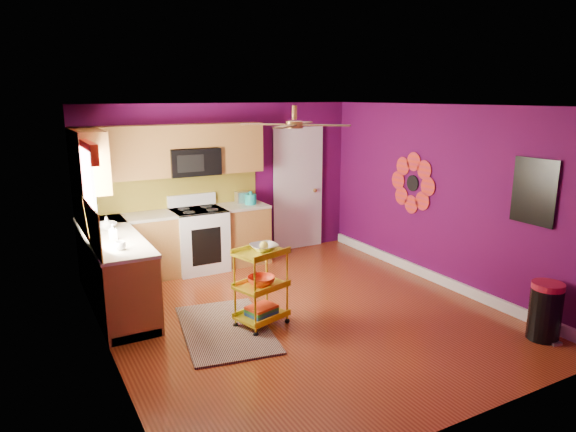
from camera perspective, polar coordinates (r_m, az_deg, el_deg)
ground at (r=6.43m, az=1.55°, el=-10.71°), size 5.00×5.00×0.00m
room_envelope at (r=5.97m, az=1.87°, el=3.81°), size 4.54×5.04×2.52m
lower_cabinets at (r=7.41m, az=-14.77°, el=-4.31°), size 2.81×2.31×0.94m
electric_range at (r=7.93m, az=-9.85°, el=-2.53°), size 0.76×0.66×1.13m
upper_cabinetry at (r=7.49m, az=-15.28°, el=6.56°), size 2.80×2.30×1.26m
left_window at (r=6.23m, az=-21.52°, el=4.26°), size 0.08×1.35×1.08m
panel_door at (r=8.83m, az=1.11°, el=2.89°), size 0.95×0.11×2.15m
right_wall_art at (r=7.13m, az=18.75°, el=3.11°), size 0.04×2.74×1.04m
ceiling_fan at (r=6.06m, az=0.72°, el=10.21°), size 1.01×1.01×0.26m
shag_rug at (r=6.04m, az=-6.96°, el=-12.34°), size 1.19×1.68×0.02m
rolling_cart at (r=5.92m, az=-2.94°, el=-7.47°), size 0.65×0.55×1.01m
trash_can at (r=6.33m, az=26.67°, el=-9.43°), size 0.40×0.41×0.65m
teal_kettle at (r=8.09m, az=-4.17°, el=1.89°), size 0.18×0.18×0.21m
toaster at (r=8.22m, az=-5.06°, el=2.10°), size 0.22×0.15×0.18m
soap_bottle_a at (r=6.43m, az=-18.89°, el=-1.68°), size 0.09×0.09×0.19m
soap_bottle_b at (r=6.90m, az=-19.51°, el=-0.79°), size 0.14×0.14×0.18m
counter_dish at (r=7.03m, az=-19.60°, el=-1.01°), size 0.28×0.28×0.07m
counter_cup at (r=5.99m, az=-18.12°, el=-3.17°), size 0.12×0.12×0.10m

